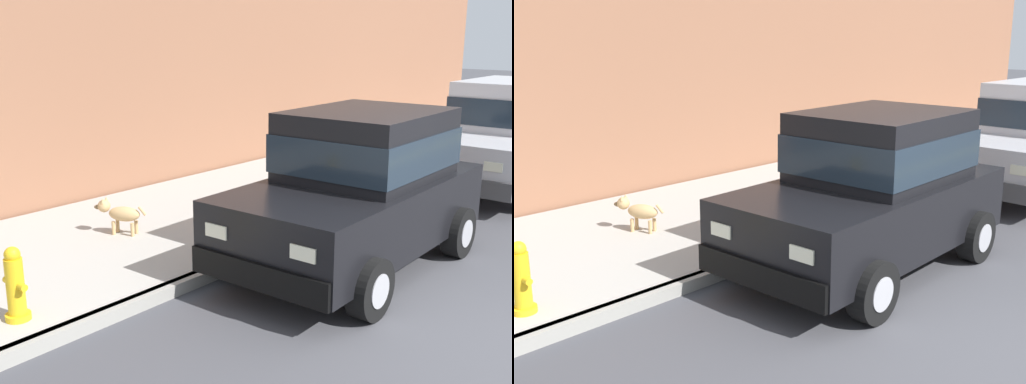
% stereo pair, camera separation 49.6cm
% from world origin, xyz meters
% --- Properties ---
extents(curb, '(0.16, 64.00, 0.14)m').
position_xyz_m(curb, '(-3.20, 0.00, 0.07)').
color(curb, gray).
rests_on(curb, ground).
extents(sidewalk, '(3.60, 64.00, 0.14)m').
position_xyz_m(sidewalk, '(-5.00, 0.00, 0.07)').
color(sidewalk, '#A8A59E').
rests_on(sidewalk, ground).
extents(car_black_hatchback, '(2.04, 3.85, 1.88)m').
position_xyz_m(car_black_hatchback, '(-2.18, 0.77, 0.98)').
color(car_black_hatchback, black).
rests_on(car_black_hatchback, ground).
extents(car_silver_sedan, '(2.05, 4.61, 1.92)m').
position_xyz_m(car_silver_sedan, '(-2.19, 5.99, 0.98)').
color(car_silver_sedan, '#BCBCC1').
rests_on(car_silver_sedan, ground).
extents(dog_tan, '(0.70, 0.41, 0.49)m').
position_xyz_m(dog_tan, '(-4.99, -0.62, 0.43)').
color(dog_tan, tan).
rests_on(dog_tan, sidewalk).
extents(fire_hydrant, '(0.34, 0.24, 0.72)m').
position_xyz_m(fire_hydrant, '(-3.65, -2.87, 0.48)').
color(fire_hydrant, gold).
rests_on(fire_hydrant, sidewalk).
extents(building_facade, '(0.50, 20.00, 4.26)m').
position_xyz_m(building_facade, '(-7.10, 4.83, 2.13)').
color(building_facade, '#8C5B42').
rests_on(building_facade, ground).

